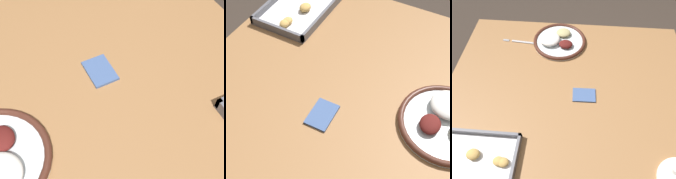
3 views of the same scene
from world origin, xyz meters
TOP-DOWN VIEW (x-y plane):
  - dining_table at (0.00, 0.00)m, footprint 1.21×1.05m
  - napkin at (-0.07, 0.01)m, footprint 0.11×0.08m

SIDE VIEW (x-z plane):
  - dining_table at x=0.00m, z-range 0.28..1.02m
  - napkin at x=-0.07m, z-range 0.74..0.75m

